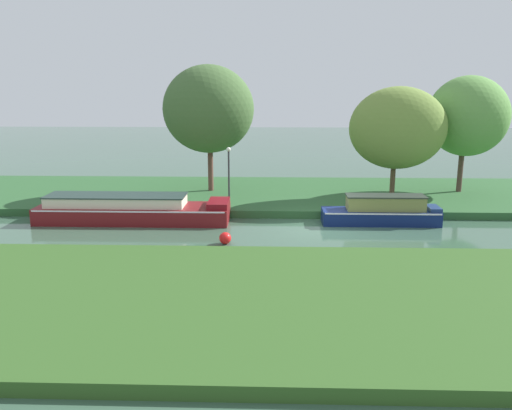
% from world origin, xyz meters
% --- Properties ---
extents(ground_plane, '(120.00, 120.00, 0.00)m').
position_xyz_m(ground_plane, '(0.00, 0.00, 0.00)').
color(ground_plane, '#3B5C47').
extents(riverbank_far, '(72.00, 10.00, 0.40)m').
position_xyz_m(riverbank_far, '(0.00, 7.00, 0.20)').
color(riverbank_far, '#2D5A2F').
rests_on(riverbank_far, ground_plane).
extents(riverbank_near, '(72.00, 10.00, 0.40)m').
position_xyz_m(riverbank_near, '(0.00, -9.00, 0.20)').
color(riverbank_near, '#325922').
rests_on(riverbank_near, ground_plane).
extents(navy_barge, '(5.71, 1.49, 1.44)m').
position_xyz_m(navy_barge, '(3.25, 1.20, 0.61)').
color(navy_barge, navy).
rests_on(navy_barge, ground_plane).
extents(maroon_narrowboat, '(9.57, 2.28, 1.37)m').
position_xyz_m(maroon_narrowboat, '(-9.27, 1.20, 0.61)').
color(maroon_narrowboat, maroon).
rests_on(maroon_narrowboat, ground_plane).
extents(willow_tree_left, '(5.32, 4.45, 7.47)m').
position_xyz_m(willow_tree_left, '(-5.97, 6.79, 5.32)').
color(willow_tree_left, brown).
rests_on(willow_tree_left, riverbank_far).
extents(willow_tree_centre, '(5.40, 3.22, 6.25)m').
position_xyz_m(willow_tree_centre, '(4.72, 5.29, 4.37)').
color(willow_tree_centre, brown).
rests_on(willow_tree_centre, riverbank_far).
extents(willow_tree_right, '(4.59, 4.78, 6.85)m').
position_xyz_m(willow_tree_right, '(9.10, 7.05, 4.93)').
color(willow_tree_right, brown).
rests_on(willow_tree_right, riverbank_far).
extents(lamp_post, '(0.24, 0.24, 3.08)m').
position_xyz_m(lamp_post, '(-4.55, 3.67, 2.32)').
color(lamp_post, '#333338').
rests_on(lamp_post, riverbank_far).
extents(mooring_post_near, '(0.18, 0.18, 0.65)m').
position_xyz_m(mooring_post_near, '(-7.66, 2.64, 0.73)').
color(mooring_post_near, '#503E26').
rests_on(mooring_post_near, riverbank_far).
extents(channel_buoy, '(0.52, 0.52, 0.52)m').
position_xyz_m(channel_buoy, '(-4.22, -2.44, 0.26)').
color(channel_buoy, red).
rests_on(channel_buoy, ground_plane).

